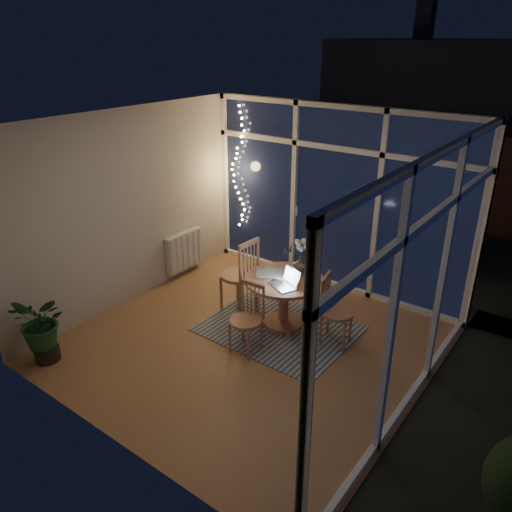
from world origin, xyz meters
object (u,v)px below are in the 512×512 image
at_px(laptop, 283,278).
at_px(chair_right, 337,311).
at_px(flower_vase, 300,264).
at_px(dining_table, 284,302).
at_px(chair_left, 238,274).
at_px(chair_front, 246,319).
at_px(potted_plant, 43,331).

bearing_deg(laptop, chair_right, 45.67).
height_order(laptop, flower_vase, laptop).
height_order(dining_table, chair_left, chair_left).
height_order(chair_left, flower_vase, chair_left).
bearing_deg(chair_front, chair_right, 42.07).
bearing_deg(potted_plant, flower_vase, 54.13).
xyz_separation_m(laptop, potted_plant, (-1.86, -2.03, -0.41)).
bearing_deg(dining_table, chair_left, -179.68).
height_order(chair_right, flower_vase, chair_right).
bearing_deg(dining_table, laptop, -60.57).
xyz_separation_m(chair_front, flower_vase, (0.10, 1.00, 0.35)).
xyz_separation_m(chair_left, potted_plant, (-1.03, -2.22, -0.15)).
xyz_separation_m(flower_vase, potted_plant, (-1.81, -2.50, -0.40)).
bearing_deg(dining_table, potted_plant, -128.28).
height_order(flower_vase, potted_plant, flower_vase).
relative_size(dining_table, chair_right, 1.10).
height_order(dining_table, potted_plant, potted_plant).
xyz_separation_m(dining_table, potted_plant, (-1.75, -2.22, 0.04)).
height_order(chair_right, chair_front, chair_right).
distance_m(chair_left, potted_plant, 2.45).
distance_m(laptop, flower_vase, 0.47).
xyz_separation_m(chair_right, flower_vase, (-0.67, 0.24, 0.33)).
bearing_deg(chair_left, chair_right, 94.46).
bearing_deg(chair_front, flower_vase, 81.66).
xyz_separation_m(dining_table, chair_right, (0.72, 0.04, 0.11)).
xyz_separation_m(chair_left, chair_right, (1.45, 0.04, -0.08)).
distance_m(chair_right, chair_front, 1.08).
bearing_deg(potted_plant, chair_front, 41.26).
distance_m(dining_table, chair_front, 0.73).
xyz_separation_m(chair_front, potted_plant, (-1.71, -1.50, -0.04)).
bearing_deg(flower_vase, chair_right, -19.40).
bearing_deg(flower_vase, dining_table, -100.86).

